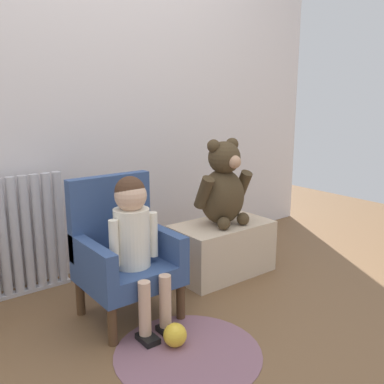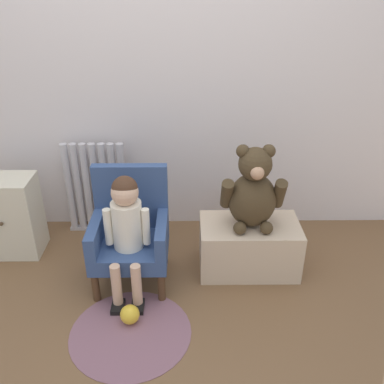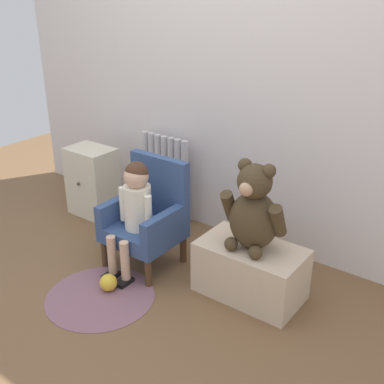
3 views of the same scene
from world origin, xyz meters
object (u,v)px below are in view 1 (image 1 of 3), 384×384
(radiator, at_px, (27,236))
(low_bench, at_px, (222,248))
(floor_rug, at_px, (188,353))
(large_teddy_bear, at_px, (223,187))
(child_armchair, at_px, (123,252))
(toy_ball, at_px, (175,335))
(child_figure, at_px, (134,230))

(radiator, distance_m, low_bench, 1.13)
(radiator, height_order, floor_rug, radiator)
(radiator, distance_m, large_teddy_bear, 1.14)
(child_armchair, height_order, large_teddy_bear, large_teddy_bear)
(child_armchair, relative_size, toy_ball, 6.60)
(large_teddy_bear, relative_size, floor_rug, 0.81)
(low_bench, relative_size, floor_rug, 0.95)
(child_figure, relative_size, toy_ball, 6.85)
(child_armchair, bearing_deg, radiator, 119.43)
(child_figure, bearing_deg, large_teddy_bear, 14.23)
(radiator, height_order, large_teddy_bear, large_teddy_bear)
(low_bench, bearing_deg, radiator, 155.55)
(child_figure, bearing_deg, radiator, 114.93)
(floor_rug, xyz_separation_m, toy_ball, (-0.01, 0.08, 0.05))
(child_figure, xyz_separation_m, floor_rug, (0.04, -0.37, -0.46))
(toy_ball, bearing_deg, child_figure, 95.01)
(radiator, relative_size, low_bench, 1.10)
(radiator, relative_size, child_figure, 0.92)
(child_figure, bearing_deg, floor_rug, -84.48)
(child_armchair, bearing_deg, low_bench, 5.67)
(child_armchair, bearing_deg, floor_rug, -85.78)
(radiator, xyz_separation_m, floor_rug, (0.34, -1.01, -0.33))
(child_figure, height_order, low_bench, child_figure)
(low_bench, relative_size, toy_ball, 5.77)
(radiator, bearing_deg, toy_ball, -70.74)
(large_teddy_bear, bearing_deg, floor_rug, -141.07)
(floor_rug, bearing_deg, large_teddy_bear, 38.93)
(child_armchair, distance_m, toy_ball, 0.48)
(radiator, xyz_separation_m, low_bench, (1.01, -0.46, -0.17))
(large_teddy_bear, bearing_deg, child_figure, -165.77)
(large_teddy_bear, bearing_deg, low_bench, 98.30)
(child_figure, distance_m, low_bench, 0.80)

